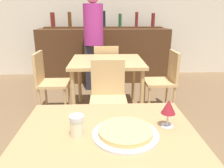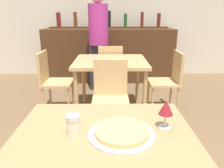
% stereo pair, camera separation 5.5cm
% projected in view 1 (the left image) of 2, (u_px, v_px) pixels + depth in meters
% --- Properties ---
extents(wall_back, '(8.00, 0.05, 2.80)m').
position_uv_depth(wall_back, '(103.00, 11.00, 4.71)').
color(wall_back, silver).
rests_on(wall_back, ground_plane).
extents(dining_table_near, '(0.95, 0.83, 0.75)m').
position_uv_depth(dining_table_near, '(108.00, 150.00, 1.15)').
color(dining_table_near, '#A87F51').
rests_on(dining_table_near, ground_plane).
extents(dining_table_far, '(0.96, 0.88, 0.75)m').
position_uv_depth(dining_table_far, '(107.00, 66.00, 2.94)').
color(dining_table_far, tan).
rests_on(dining_table_far, ground_plane).
extents(bar_counter, '(2.60, 0.56, 1.06)m').
position_uv_depth(bar_counter, '(104.00, 55.00, 4.50)').
color(bar_counter, '#4C2D19').
rests_on(bar_counter, ground_plane).
extents(bar_back_shelf, '(2.39, 0.24, 0.34)m').
position_uv_depth(bar_back_shelf, '(102.00, 24.00, 4.44)').
color(bar_back_shelf, '#4C2D19').
rests_on(bar_back_shelf, bar_counter).
extents(chair_far_side_front, '(0.40, 0.40, 0.87)m').
position_uv_depth(chair_far_side_front, '(108.00, 94.00, 2.42)').
color(chair_far_side_front, tan).
rests_on(chair_far_side_front, ground_plane).
extents(chair_far_side_back, '(0.40, 0.40, 0.87)m').
position_uv_depth(chair_far_side_back, '(106.00, 67.00, 3.57)').
color(chair_far_side_back, tan).
rests_on(chair_far_side_back, ground_plane).
extents(chair_far_side_left, '(0.40, 0.40, 0.87)m').
position_uv_depth(chair_far_side_left, '(48.00, 79.00, 2.96)').
color(chair_far_side_left, tan).
rests_on(chair_far_side_left, ground_plane).
extents(chair_far_side_right, '(0.40, 0.40, 0.87)m').
position_uv_depth(chair_far_side_right, '(165.00, 77.00, 3.03)').
color(chair_far_side_right, tan).
rests_on(chair_far_side_right, ground_plane).
extents(pizza_tray, '(0.34, 0.34, 0.04)m').
position_uv_depth(pizza_tray, '(125.00, 133.00, 1.12)').
color(pizza_tray, silver).
rests_on(pizza_tray, dining_table_near).
extents(cheese_shaker, '(0.07, 0.07, 0.11)m').
position_uv_depth(cheese_shaker, '(77.00, 126.00, 1.11)').
color(cheese_shaker, beige).
rests_on(cheese_shaker, dining_table_near).
extents(person_standing, '(0.34, 0.34, 1.71)m').
position_uv_depth(person_standing, '(94.00, 38.00, 3.82)').
color(person_standing, '#2D2D38').
rests_on(person_standing, ground_plane).
extents(wine_glass, '(0.08, 0.08, 0.16)m').
position_uv_depth(wine_glass, '(169.00, 107.00, 1.18)').
color(wine_glass, silver).
rests_on(wine_glass, dining_table_near).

